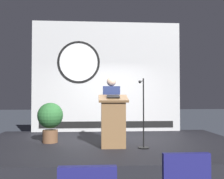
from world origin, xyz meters
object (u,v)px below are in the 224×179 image
(microphone_stand, at_px, (143,123))
(potted_plant, at_px, (50,118))
(podium, at_px, (113,122))
(speaker_person, at_px, (111,109))

(microphone_stand, distance_m, potted_plant, 2.24)
(podium, distance_m, speaker_person, 0.54)
(speaker_person, xyz_separation_m, microphone_stand, (0.66, -0.57, -0.26))
(speaker_person, height_order, microphone_stand, speaker_person)
(speaker_person, bearing_deg, potted_plant, 174.28)
(podium, xyz_separation_m, potted_plant, (-1.48, 0.63, 0.02))
(microphone_stand, height_order, potted_plant, microphone_stand)
(potted_plant, bearing_deg, podium, -23.00)
(speaker_person, relative_size, microphone_stand, 1.05)
(speaker_person, bearing_deg, microphone_stand, -41.05)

